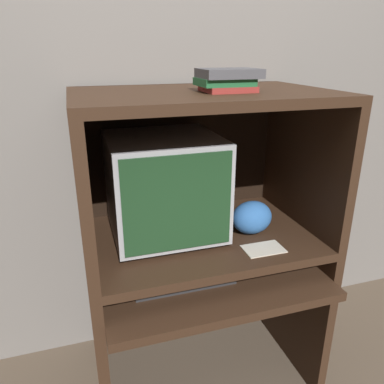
{
  "coord_description": "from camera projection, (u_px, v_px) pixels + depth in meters",
  "views": [
    {
      "loc": [
        -0.47,
        -1.04,
        1.49
      ],
      "look_at": [
        -0.04,
        0.32,
        0.95
      ],
      "focal_mm": 35.0,
      "sensor_mm": 36.0,
      "label": 1
    }
  ],
  "objects": [
    {
      "name": "keyboard",
      "position": [
        183.0,
        280.0,
        1.48
      ],
      "size": [
        0.4,
        0.14,
        0.03
      ],
      "color": "#2D2D30",
      "rests_on": "desk_base"
    },
    {
      "name": "hutch_upper",
      "position": [
        200.0,
        141.0,
        1.5
      ],
      "size": [
        0.98,
        0.65,
        0.6
      ],
      "color": "#382316",
      "rests_on": "desk_monitor_shelf"
    },
    {
      "name": "desk_base",
      "position": [
        205.0,
        307.0,
        1.69
      ],
      "size": [
        0.98,
        0.73,
        0.62
      ],
      "color": "#382316",
      "rests_on": "ground_plane"
    },
    {
      "name": "paper_card",
      "position": [
        263.0,
        249.0,
        1.48
      ],
      "size": [
        0.16,
        0.1,
        0.0
      ],
      "color": "beige",
      "rests_on": "desk_monitor_shelf"
    },
    {
      "name": "desk_monitor_shelf",
      "position": [
        202.0,
        239.0,
        1.62
      ],
      "size": [
        0.98,
        0.65,
        0.13
      ],
      "color": "#382316",
      "rests_on": "desk_base"
    },
    {
      "name": "book_stack",
      "position": [
        227.0,
        80.0,
        1.34
      ],
      "size": [
        0.21,
        0.17,
        0.08
      ],
      "color": "maroon",
      "rests_on": "hutch_upper"
    },
    {
      "name": "snack_bag",
      "position": [
        252.0,
        217.0,
        1.6
      ],
      "size": [
        0.18,
        0.13,
        0.14
      ],
      "color": "#336BB7",
      "rests_on": "desk_monitor_shelf"
    },
    {
      "name": "wall_back",
      "position": [
        177.0,
        94.0,
        1.76
      ],
      "size": [
        6.0,
        0.06,
        2.6
      ],
      "color": "gray",
      "rests_on": "ground_plane"
    },
    {
      "name": "mouse",
      "position": [
        246.0,
        268.0,
        1.57
      ],
      "size": [
        0.06,
        0.04,
        0.03
      ],
      "color": "#B7B7B7",
      "rests_on": "desk_base"
    },
    {
      "name": "crt_monitor",
      "position": [
        164.0,
        185.0,
        1.54
      ],
      "size": [
        0.44,
        0.44,
        0.42
      ],
      "color": "#B2B2B7",
      "rests_on": "desk_monitor_shelf"
    }
  ]
}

